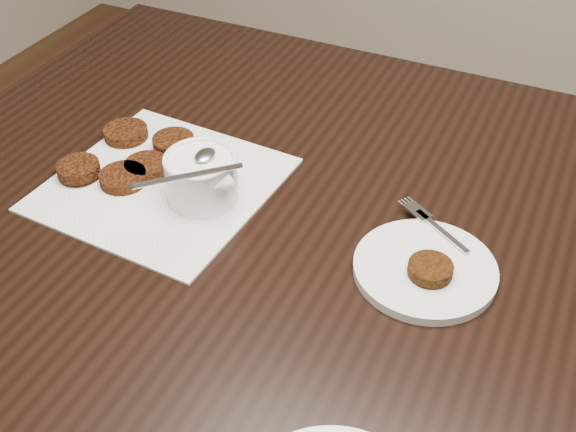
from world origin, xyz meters
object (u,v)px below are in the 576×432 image
object	(u,v)px
sauce_ramekin	(200,157)
plate_with_patty	(426,265)
napkin	(163,184)
table	(378,402)

from	to	relation	value
sauce_ramekin	plate_with_patty	bearing A→B (deg)	-1.65
napkin	plate_with_patty	xyz separation A→B (m)	(0.40, -0.01, 0.01)
plate_with_patty	sauce_ramekin	bearing A→B (deg)	178.35
table	sauce_ramekin	size ratio (longest dim) A/B	10.92
napkin	sauce_ramekin	xyz separation A→B (m)	(0.07, -0.00, 0.07)
napkin	plate_with_patty	distance (m)	0.41
table	napkin	xyz separation A→B (m)	(-0.36, -0.04, 0.38)
sauce_ramekin	napkin	bearing A→B (deg)	177.11
sauce_ramekin	table	bearing A→B (deg)	8.90
table	sauce_ramekin	distance (m)	0.53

